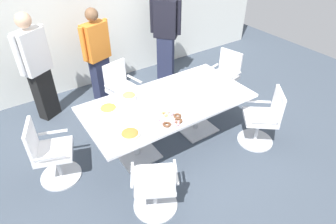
{
  "coord_description": "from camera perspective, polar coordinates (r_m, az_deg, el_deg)",
  "views": [
    {
      "loc": [
        -1.89,
        -2.83,
        3.01
      ],
      "look_at": [
        0.0,
        0.0,
        0.55
      ],
      "focal_mm": 30.72,
      "sensor_mm": 36.0,
      "label": 1
    }
  ],
  "objects": [
    {
      "name": "ground_plane",
      "position": [
        4.55,
        0.0,
        -5.67
      ],
      "size": [
        10.0,
        10.0,
        0.01
      ],
      "primitive_type": "cube",
      "color": "#3D4754"
    },
    {
      "name": "back_wall",
      "position": [
        5.79,
        -14.07,
        18.71
      ],
      "size": [
        8.0,
        0.1,
        2.8
      ],
      "primitive_type": "cube",
      "color": "silver",
      "rests_on": "ground"
    },
    {
      "name": "conference_table",
      "position": [
        4.16,
        0.0,
        0.84
      ],
      "size": [
        2.4,
        1.2,
        0.75
      ],
      "color": "silver",
      "rests_on": "ground"
    },
    {
      "name": "office_chair_0",
      "position": [
        5.43,
        11.04,
        6.45
      ],
      "size": [
        0.66,
        0.66,
        0.91
      ],
      "rotation": [
        0.0,
        0.0,
        -4.46
      ],
      "color": "silver",
      "rests_on": "ground"
    },
    {
      "name": "office_chair_1",
      "position": [
        5.0,
        -9.06,
        3.98
      ],
      "size": [
        0.65,
        0.65,
        0.91
      ],
      "rotation": [
        0.0,
        0.0,
        -2.92
      ],
      "color": "silver",
      "rests_on": "ground"
    },
    {
      "name": "office_chair_2",
      "position": [
        4.02,
        -22.31,
        -7.93
      ],
      "size": [
        0.69,
        0.69,
        0.91
      ],
      "rotation": [
        0.0,
        0.0,
        -1.91
      ],
      "color": "silver",
      "rests_on": "ground"
    },
    {
      "name": "office_chair_3",
      "position": [
        3.38,
        -2.63,
        -14.68
      ],
      "size": [
        0.73,
        0.73,
        0.91
      ],
      "rotation": [
        0.0,
        0.0,
        -0.5
      ],
      "color": "silver",
      "rests_on": "ground"
    },
    {
      "name": "office_chair_4",
      "position": [
        4.5,
        18.34,
        -1.61
      ],
      "size": [
        0.76,
        0.76,
        0.91
      ],
      "rotation": [
        0.0,
        0.0,
        0.91
      ],
      "color": "silver",
      "rests_on": "ground"
    },
    {
      "name": "person_standing_0",
      "position": [
        5.03,
        -24.58,
        8.17
      ],
      "size": [
        0.57,
        0.41,
        1.79
      ],
      "rotation": [
        0.0,
        0.0,
        -2.63
      ],
      "color": "black",
      "rests_on": "ground"
    },
    {
      "name": "person_standing_1",
      "position": [
        5.29,
        -13.78,
        10.99
      ],
      "size": [
        0.6,
        0.36,
        1.68
      ],
      "rotation": [
        0.0,
        0.0,
        -2.8
      ],
      "color": "#232842",
      "rests_on": "ground"
    },
    {
      "name": "person_standing_2",
      "position": [
        5.81,
        -0.5,
        15.56
      ],
      "size": [
        0.47,
        0.5,
        1.89
      ],
      "rotation": [
        0.0,
        0.0,
        -3.97
      ],
      "color": "#232842",
      "rests_on": "ground"
    },
    {
      "name": "snack_bowl_pretzels",
      "position": [
        3.46,
        -7.55,
        -4.4
      ],
      "size": [
        0.23,
        0.23,
        0.08
      ],
      "color": "beige",
      "rests_on": "conference_table"
    },
    {
      "name": "snack_bowl_cookies",
      "position": [
        4.1,
        -7.73,
        3.03
      ],
      "size": [
        0.2,
        0.2,
        0.12
      ],
      "color": "white",
      "rests_on": "conference_table"
    },
    {
      "name": "snack_bowl_chips_yellow",
      "position": [
        3.93,
        -11.75,
        0.62
      ],
      "size": [
        0.24,
        0.24,
        0.09
      ],
      "color": "white",
      "rests_on": "conference_table"
    },
    {
      "name": "donut_platter",
      "position": [
        3.7,
        0.27,
        -1.45
      ],
      "size": [
        0.35,
        0.35,
        0.04
      ],
      "color": "white",
      "rests_on": "conference_table"
    },
    {
      "name": "plate_stack",
      "position": [
        4.03,
        1.42,
        2.11
      ],
      "size": [
        0.22,
        0.22,
        0.05
      ],
      "color": "white",
      "rests_on": "conference_table"
    },
    {
      "name": "napkin_pile",
      "position": [
        4.34,
        7.94,
        4.73
      ],
      "size": [
        0.18,
        0.18,
        0.09
      ],
      "primitive_type": "cube",
      "color": "white",
      "rests_on": "conference_table"
    }
  ]
}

